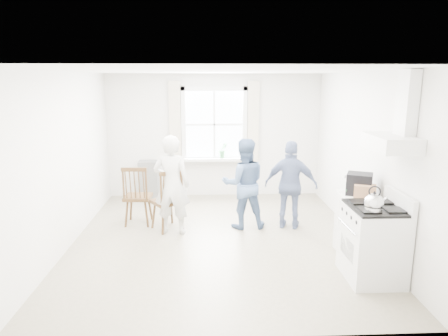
% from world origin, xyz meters
% --- Properties ---
extents(room_shell, '(4.62, 5.12, 2.64)m').
position_xyz_m(room_shell, '(0.00, 0.00, 1.30)').
color(room_shell, gray).
rests_on(room_shell, ground).
extents(window_assembly, '(1.88, 0.24, 1.70)m').
position_xyz_m(window_assembly, '(0.00, 2.45, 1.46)').
color(window_assembly, white).
rests_on(window_assembly, room_shell).
extents(range_hood, '(0.45, 0.76, 0.94)m').
position_xyz_m(range_hood, '(2.07, -1.35, 1.90)').
color(range_hood, silver).
rests_on(range_hood, room_shell).
extents(shelf_unit, '(0.40, 0.30, 0.80)m').
position_xyz_m(shelf_unit, '(-1.40, 2.33, 0.40)').
color(shelf_unit, slate).
rests_on(shelf_unit, ground).
extents(gas_stove, '(0.68, 0.76, 1.12)m').
position_xyz_m(gas_stove, '(1.91, -1.35, 0.48)').
color(gas_stove, silver).
rests_on(gas_stove, ground).
extents(kettle, '(0.22, 0.22, 0.32)m').
position_xyz_m(kettle, '(1.79, -1.54, 1.05)').
color(kettle, silver).
rests_on(kettle, gas_stove).
extents(low_cabinet, '(0.50, 0.55, 0.90)m').
position_xyz_m(low_cabinet, '(1.98, -0.65, 0.45)').
color(low_cabinet, silver).
rests_on(low_cabinet, ground).
extents(stereo_stack, '(0.43, 0.41, 0.30)m').
position_xyz_m(stereo_stack, '(1.96, -0.64, 1.05)').
color(stereo_stack, black).
rests_on(stereo_stack, low_cabinet).
extents(cardboard_box, '(0.34, 0.29, 0.18)m').
position_xyz_m(cardboard_box, '(1.98, -0.82, 0.99)').
color(cardboard_box, '#A2744E').
rests_on(cardboard_box, low_cabinet).
extents(windsor_chair_a, '(0.61, 0.61, 1.05)m').
position_xyz_m(windsor_chair_a, '(-0.78, 0.39, 0.64)').
color(windsor_chair_a, '#402914').
rests_on(windsor_chair_a, ground).
extents(windsor_chair_b, '(0.47, 0.46, 1.06)m').
position_xyz_m(windsor_chair_b, '(-1.37, 0.65, 0.64)').
color(windsor_chair_b, '#402914').
rests_on(windsor_chair_b, ground).
extents(person_left, '(0.68, 0.68, 1.63)m').
position_xyz_m(person_left, '(-0.73, 0.30, 0.81)').
color(person_left, silver).
rests_on(person_left, ground).
extents(person_mid, '(0.78, 0.78, 1.53)m').
position_xyz_m(person_mid, '(0.45, 0.51, 0.77)').
color(person_mid, '#4C658E').
rests_on(person_mid, ground).
extents(person_right, '(1.09, 1.09, 1.49)m').
position_xyz_m(person_right, '(1.24, 0.46, 0.75)').
color(person_right, navy).
rests_on(person_right, ground).
extents(potted_plant, '(0.24, 0.24, 0.33)m').
position_xyz_m(potted_plant, '(0.18, 2.36, 1.02)').
color(potted_plant, '#32713B').
rests_on(potted_plant, window_assembly).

